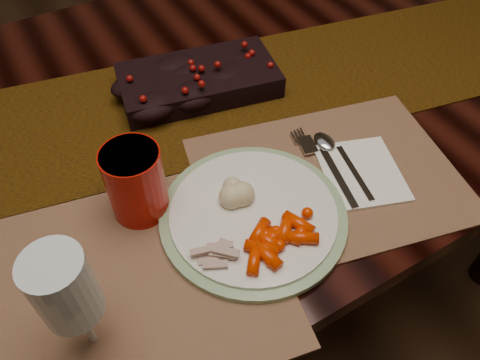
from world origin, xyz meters
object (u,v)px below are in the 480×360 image
red_cup (136,182)px  wine_glass (75,307)px  placemat_main (328,178)px  dinner_plate (253,215)px  dining_table (193,220)px  centerpiece (198,77)px  baby_carrots (269,229)px  napkin (361,172)px  turkey_shreds (220,253)px  mashed_potatoes (230,188)px

red_cup → wine_glass: 0.23m
placemat_main → wine_glass: (-0.45, -0.07, 0.10)m
red_cup → dinner_plate: bearing=-37.1°
dining_table → wine_glass: wine_glass is taller
centerpiece → wine_glass: 0.54m
placemat_main → centerpiece: bearing=117.5°
red_cup → wine_glass: (-0.14, -0.17, 0.03)m
baby_carrots → dinner_plate: bearing=90.0°
placemat_main → napkin: napkin is taller
centerpiece → dinner_plate: 0.35m
baby_carrots → turkey_shreds: 0.08m
dining_table → centerpiece: bearing=26.1°
napkin → wine_glass: size_ratio=0.77×
centerpiece → red_cup: (-0.22, -0.23, 0.03)m
baby_carrots → mashed_potatoes: mashed_potatoes is taller
dinner_plate → turkey_shreds: bearing=-152.4°
dining_table → baby_carrots: size_ratio=14.62×
placemat_main → turkey_shreds: bearing=-154.2°
baby_carrots → red_cup: 0.22m
placemat_main → wine_glass: wine_glass is taller
dining_table → wine_glass: (-0.30, -0.37, 0.47)m
baby_carrots → napkin: bearing=9.0°
centerpiece → dinner_plate: centerpiece is taller
red_cup → centerpiece: bearing=45.8°
placemat_main → baby_carrots: baby_carrots is taller
turkey_shreds → dinner_plate: bearing=27.6°
dinner_plate → turkey_shreds: size_ratio=4.33×
placemat_main → turkey_shreds: (-0.24, -0.05, 0.02)m
centerpiece → mashed_potatoes: size_ratio=4.15×
baby_carrots → placemat_main: bearing=19.4°
wine_glass → turkey_shreds: bearing=5.3°
centerpiece → dining_table: bearing=-153.9°
dinner_plate → napkin: size_ratio=1.97×
mashed_potatoes → red_cup: (-0.13, 0.06, 0.03)m
red_cup → mashed_potatoes: bearing=-25.9°
centerpiece → dinner_plate: bearing=-102.5°
dining_table → napkin: bearing=-57.8°
dining_table → mashed_potatoes: bearing=-96.0°
napkin → placemat_main: bearing=177.6°
dining_table → placemat_main: bearing=-63.7°
dinner_plate → baby_carrots: size_ratio=2.44×
placemat_main → dining_table: bearing=129.6°
wine_glass → placemat_main: bearing=9.3°
centerpiece → napkin: 0.38m
baby_carrots → napkin: 0.22m
centerpiece → placemat_main: centerpiece is taller
wine_glass → centerpiece: bearing=47.9°
dining_table → placemat_main: (0.15, -0.30, 0.38)m
turkey_shreds → dining_table: bearing=74.7°
centerpiece → red_cup: bearing=-134.2°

